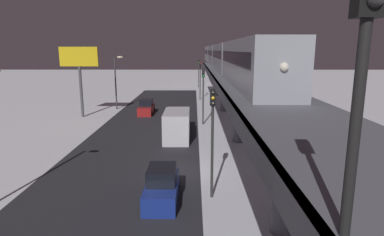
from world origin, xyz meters
The scene contains 14 objects.
ground_plane centered at (0.00, 0.00, 0.00)m, with size 240.00×240.00×0.00m, color white.
avenue_asphalt centered at (4.04, 0.00, 0.00)m, with size 11.00×94.72×0.01m, color #28282D.
elevated_railway centered at (-5.28, 0.00, 5.09)m, with size 5.00×94.72×5.87m.
subway_train centered at (-5.38, -30.82, 7.65)m, with size 2.94×74.07×3.40m.
rail_signal centered at (-3.24, 17.73, 8.60)m, with size 0.36×0.41×4.00m.
sedan_red centered at (5.44, -21.35, 0.79)m, with size 1.91×4.63×1.97m.
sedan_blue centered at (0.84, 4.46, 0.80)m, with size 1.80×4.55×1.97m.
box_truck centered at (0.64, -9.40, 1.35)m, with size 2.40×7.40×2.80m.
traffic_light_near centered at (-2.06, 4.15, 4.20)m, with size 0.32×0.44×6.40m.
traffic_light_mid centered at (-2.06, -14.99, 4.20)m, with size 0.32×0.44×6.40m.
traffic_light_far centered at (-2.06, -34.14, 4.20)m, with size 0.32×0.44×6.40m.
traffic_light_distant centered at (-2.06, -53.28, 4.20)m, with size 0.32×0.44×6.40m.
commercial_billboard centered at (13.42, -19.28, 6.83)m, with size 4.80×0.36×8.90m.
street_lamp_far centered at (10.11, -25.00, 4.81)m, with size 1.35×0.44×7.65m.
Camera 1 is at (-1.01, 22.11, 8.57)m, focal length 30.53 mm.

